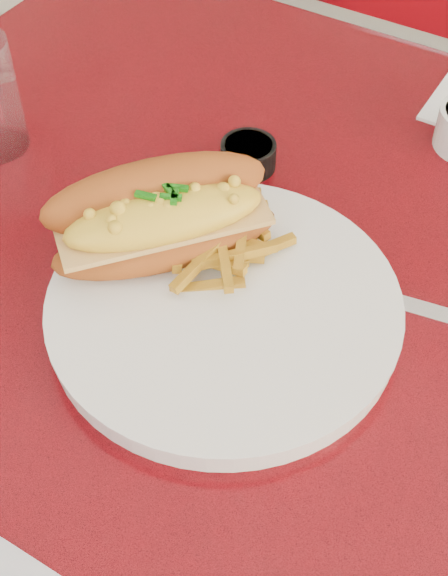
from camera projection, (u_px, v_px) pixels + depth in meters
The scene contains 7 objects.
ground at pixel (296, 576), 1.34m from camera, with size 8.00×8.00×0.00m, color silver.
diner_table at pixel (333, 360), 0.89m from camera, with size 1.23×0.83×0.77m.
dinner_plate at pixel (224, 309), 0.71m from camera, with size 0.37×0.37×0.02m.
mac_hoagie at pixel (161, 216), 0.72m from camera, with size 0.21×0.23×0.09m.
fries_pile at pixel (213, 228), 0.74m from camera, with size 0.12×0.11×0.03m, color gold, non-canonical shape.
fork at pixel (318, 287), 0.71m from camera, with size 0.03×0.13×0.00m.
sauce_cup_left at pixel (248, 154), 0.84m from camera, with size 0.08×0.08×0.03m.
Camera 1 is at (0.17, -0.52, 1.32)m, focal length 50.00 mm.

